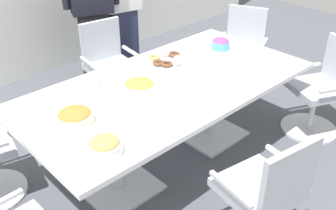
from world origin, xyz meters
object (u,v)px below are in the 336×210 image
object	(u,v)px
snack_bowl_pretzels	(75,116)
snack_bowl_chips_yellow	(140,85)
office_chair_4	(241,54)
office_chair_5	(110,71)
donut_platter	(167,59)
conference_table	(168,97)
person_standing_1	(121,3)
napkin_pile	(260,58)
plate_stack	(84,85)
person_standing_0	(92,4)
office_chair_2	(263,200)
snack_bowl_candy_mix	(221,43)
snack_bowl_cookies	(105,146)
office_chair_3	(321,93)

from	to	relation	value
snack_bowl_pretzels	snack_bowl_chips_yellow	size ratio (longest dim) A/B	0.98
office_chair_4	snack_bowl_chips_yellow	distance (m)	1.87
office_chair_5	donut_platter	world-z (taller)	office_chair_5
conference_table	person_standing_1	xyz separation A→B (m)	(0.75, 1.59, 0.29)
office_chair_5	napkin_pile	size ratio (longest dim) A/B	6.32
plate_stack	person_standing_0	bearing A→B (deg)	53.15
office_chair_2	office_chair_5	bearing A→B (deg)	89.57
person_standing_0	office_chair_2	bearing A→B (deg)	100.57
office_chair_2	snack_bowl_chips_yellow	distance (m)	1.23
snack_bowl_candy_mix	napkin_pile	world-z (taller)	snack_bowl_candy_mix
snack_bowl_cookies	snack_bowl_chips_yellow	xyz separation A→B (m)	(0.66, 0.47, -0.02)
conference_table	plate_stack	size ratio (longest dim) A/B	10.19
person_standing_1	snack_bowl_cookies	distance (m)	2.58
conference_table	snack_bowl_cookies	bearing A→B (deg)	-155.77
person_standing_0	napkin_pile	bearing A→B (deg)	128.18
office_chair_4	snack_bowl_candy_mix	distance (m)	0.86
snack_bowl_candy_mix	donut_platter	distance (m)	0.59
donut_platter	napkin_pile	xyz separation A→B (m)	(0.60, -0.57, 0.01)
conference_table	plate_stack	distance (m)	0.68
office_chair_3	office_chair_4	world-z (taller)	same
snack_bowl_cookies	napkin_pile	xyz separation A→B (m)	(1.77, 0.15, -0.02)
office_chair_2	napkin_pile	xyz separation A→B (m)	(1.08, 0.84, 0.38)
snack_bowl_chips_yellow	snack_bowl_candy_mix	bearing A→B (deg)	5.72
office_chair_3	person_standing_1	bearing A→B (deg)	40.83
snack_bowl_cookies	office_chair_3	bearing A→B (deg)	-6.27
conference_table	person_standing_1	world-z (taller)	person_standing_1
conference_table	snack_bowl_chips_yellow	size ratio (longest dim) A/B	9.34
conference_table	office_chair_4	size ratio (longest dim) A/B	2.64
snack_bowl_chips_yellow	napkin_pile	world-z (taller)	snack_bowl_chips_yellow
conference_table	snack_bowl_cookies	size ratio (longest dim) A/B	11.61
conference_table	snack_bowl_pretzels	bearing A→B (deg)	178.33
office_chair_2	office_chair_3	bearing A→B (deg)	25.64
plate_stack	office_chair_2	bearing A→B (deg)	-77.74
office_chair_3	office_chair_2	bearing A→B (deg)	131.18
snack_bowl_candy_mix	donut_platter	xyz separation A→B (m)	(-0.57, 0.14, -0.03)
conference_table	plate_stack	world-z (taller)	plate_stack
snack_bowl_chips_yellow	napkin_pile	size ratio (longest dim) A/B	1.78
plate_stack	person_standing_1	bearing A→B (deg)	42.89
office_chair_2	office_chair_4	bearing A→B (deg)	50.83
office_chair_3	person_standing_0	xyz separation A→B (m)	(-1.01, 2.24, 0.57)
conference_table	snack_bowl_pretzels	world-z (taller)	snack_bowl_pretzels
napkin_pile	plate_stack	bearing A→B (deg)	155.07
person_standing_0	snack_bowl_candy_mix	bearing A→B (deg)	131.43
snack_bowl_pretzels	snack_bowl_cookies	size ratio (longest dim) A/B	1.22
donut_platter	snack_bowl_chips_yellow	bearing A→B (deg)	-154.31
office_chair_5	napkin_pile	bearing A→B (deg)	124.50
person_standing_1	donut_platter	world-z (taller)	person_standing_1
office_chair_3	donut_platter	distance (m)	1.50
office_chair_2	office_chair_5	distance (m)	2.23
office_chair_2	donut_platter	world-z (taller)	office_chair_2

